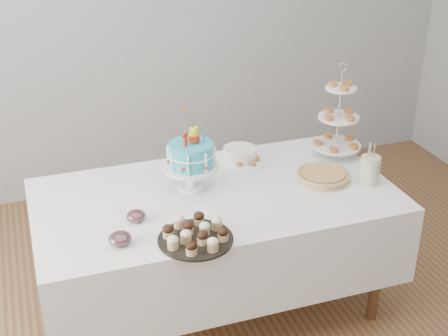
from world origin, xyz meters
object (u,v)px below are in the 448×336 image
object	(u,v)px
cupcake_tray	(195,233)
plate_stack	(240,154)
tiered_stand	(339,118)
jam_bowl_a	(120,239)
utensil_pitcher	(370,169)
jam_bowl_b	(136,216)
birthday_cake	(191,168)
pie	(323,176)
table	(216,230)
pastry_plate	(246,161)

from	to	relation	value
cupcake_tray	plate_stack	world-z (taller)	cupcake_tray
tiered_stand	jam_bowl_a	distance (m)	1.53
utensil_pitcher	jam_bowl_b	bearing A→B (deg)	-167.74
jam_bowl_b	cupcake_tray	bearing A→B (deg)	-49.74
birthday_cake	jam_bowl_a	world-z (taller)	birthday_cake
jam_bowl_a	pie	bearing A→B (deg)	12.99
table	utensil_pitcher	size ratio (longest dim) A/B	8.00
jam_bowl_b	utensil_pitcher	distance (m)	1.30
cupcake_tray	plate_stack	bearing A→B (deg)	56.31
table	cupcake_tray	size ratio (longest dim) A/B	5.36
plate_stack	jam_bowl_b	bearing A→B (deg)	-146.47
table	pie	xyz separation A→B (m)	(0.62, -0.04, 0.25)
birthday_cake	pastry_plate	bearing A→B (deg)	4.66
birthday_cake	jam_bowl_a	size ratio (longest dim) A/B	4.23
pie	jam_bowl_a	distance (m)	1.22
pastry_plate	utensil_pitcher	world-z (taller)	utensil_pitcher
jam_bowl_b	utensil_pitcher	world-z (taller)	utensil_pitcher
tiered_stand	plate_stack	world-z (taller)	tiered_stand
cupcake_tray	pastry_plate	xyz separation A→B (m)	(0.52, 0.69, -0.03)
cupcake_tray	jam_bowl_a	size ratio (longest dim) A/B	3.29
birthday_cake	jam_bowl_b	distance (m)	0.43
pie	utensil_pitcher	world-z (taller)	utensil_pitcher
pastry_plate	pie	bearing A→B (deg)	-45.70
jam_bowl_a	jam_bowl_b	size ratio (longest dim) A/B	1.14
table	jam_bowl_b	size ratio (longest dim) A/B	20.04
tiered_stand	jam_bowl_b	size ratio (longest dim) A/B	6.00
table	cupcake_tray	xyz separation A→B (m)	(-0.23, -0.40, 0.27)
pie	plate_stack	xyz separation A→B (m)	(-0.35, 0.39, 0.01)
birthday_cake	cupcake_tray	distance (m)	0.52
cupcake_tray	jam_bowl_a	bearing A→B (deg)	166.36
pastry_plate	birthday_cake	bearing A→B (deg)	-153.04
pastry_plate	utensil_pitcher	size ratio (longest dim) A/B	0.90
table	jam_bowl_b	xyz separation A→B (m)	(-0.46, -0.13, 0.25)
tiered_stand	pastry_plate	size ratio (longest dim) A/B	2.65
plate_stack	pastry_plate	bearing A→B (deg)	-68.12
cupcake_tray	pie	xyz separation A→B (m)	(0.85, 0.36, -0.01)
cupcake_tray	pie	distance (m)	0.92
birthday_cake	utensil_pitcher	bearing A→B (deg)	-37.16
jam_bowl_a	pastry_plate	bearing A→B (deg)	35.46
utensil_pitcher	pastry_plate	bearing A→B (deg)	154.14
plate_stack	cupcake_tray	bearing A→B (deg)	-123.69
table	birthday_cake	xyz separation A→B (m)	(-0.10, 0.10, 0.35)
tiered_stand	jam_bowl_a	size ratio (longest dim) A/B	5.28
pastry_plate	jam_bowl_b	world-z (taller)	jam_bowl_b
pie	pastry_plate	world-z (taller)	pie
tiered_stand	plate_stack	xyz separation A→B (m)	(-0.57, 0.12, -0.20)
pastry_plate	plate_stack	bearing A→B (deg)	111.88
pie	pastry_plate	xyz separation A→B (m)	(-0.33, 0.34, -0.01)
plate_stack	jam_bowl_a	xyz separation A→B (m)	(-0.84, -0.66, -0.01)
utensil_pitcher	plate_stack	bearing A→B (deg)	152.08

